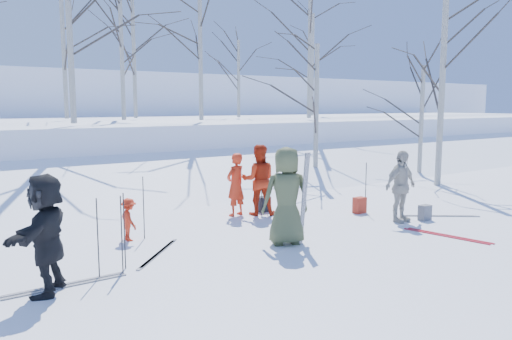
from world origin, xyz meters
TOP-DOWN VIEW (x-y plane):
  - ground at (0.00, 0.00)m, footprint 120.00×120.00m
  - snow_ramp at (0.00, 7.00)m, footprint 70.00×9.49m
  - snow_plateau at (0.00, 17.00)m, footprint 70.00×18.00m
  - far_hill at (0.00, 38.00)m, footprint 90.00×30.00m
  - skier_olive_center at (-0.50, -0.33)m, footprint 1.15×0.95m
  - skier_red_north at (0.05, 2.51)m, footprint 0.68×0.54m
  - skier_redor_behind at (0.60, 2.27)m, footprint 1.12×1.05m
  - skier_red_seated at (-3.07, 1.74)m, footprint 0.35×0.59m
  - skier_cream_east at (3.00, -0.33)m, footprint 1.04×0.46m
  - skier_grey_west at (-5.12, -0.42)m, footprint 1.39×1.72m
  - dog at (0.45, 0.53)m, footprint 0.36×0.57m
  - upright_ski_left at (-0.27, -0.59)m, footprint 0.11×0.17m
  - upright_ski_right at (-0.18, -0.53)m, footprint 0.09×0.23m
  - ski_pair_a at (-2.95, 0.50)m, footprint 2.10×2.10m
  - ski_pair_b at (-4.84, -0.27)m, footprint 0.28×1.91m
  - ski_pair_c at (2.77, -1.82)m, footprint 0.93×1.98m
  - ski_pair_d at (4.33, -0.52)m, footprint 2.01×2.09m
  - ski_pole_a at (3.07, 0.86)m, footprint 0.02×0.02m
  - ski_pole_b at (3.54, 0.19)m, footprint 0.02×0.02m
  - ski_pole_c at (-4.29, -0.19)m, footprint 0.02×0.02m
  - ski_pole_d at (0.61, 2.13)m, footprint 0.02×0.02m
  - ski_pole_e at (-3.90, -0.21)m, footprint 0.02×0.02m
  - ski_pole_f at (1.09, 2.57)m, footprint 0.02×0.02m
  - ski_pole_g at (-2.75, 1.71)m, footprint 0.02×0.02m
  - ski_pole_h at (-3.77, 0.03)m, footprint 0.02×0.02m
  - backpack_red at (2.92, 0.92)m, footprint 0.32×0.22m
  - backpack_grey at (3.65, -0.58)m, footprint 0.30×0.20m
  - backpack_dark at (0.93, 2.51)m, footprint 0.34×0.24m
  - birch_plateau_b at (-2.06, 9.74)m, footprint 5.20×5.20m
  - birch_plateau_c at (2.37, 15.50)m, footprint 4.65×4.65m
  - birch_plateau_d at (9.38, 10.65)m, footprint 5.34×5.34m
  - birch_plateau_e at (7.18, 13.61)m, footprint 3.31×3.31m
  - birch_plateau_f at (0.73, 12.56)m, footprint 4.09×4.09m
  - birch_plateau_g at (3.40, 10.60)m, footprint 4.29×4.29m
  - birch_plateau_h at (13.17, 14.86)m, footprint 4.77×4.77m
  - birch_plateau_j at (-0.74, 16.16)m, footprint 4.88×4.88m
  - birch_edge_b at (8.55, 2.60)m, footprint 5.38×5.38m
  - birch_edge_c at (10.05, 4.55)m, footprint 3.67×3.67m
  - birch_edge_e at (5.66, 5.85)m, footprint 4.13×4.13m

SIDE VIEW (x-z plane):
  - ground at x=0.00m, z-range 0.00..0.00m
  - ski_pair_a at x=-2.95m, z-range 0.00..0.02m
  - ski_pair_b at x=-4.84m, z-range 0.00..0.02m
  - ski_pair_c at x=2.77m, z-range 0.00..0.02m
  - ski_pair_d at x=4.33m, z-range 0.00..0.02m
  - snow_ramp at x=0.00m, z-range -1.91..2.21m
  - backpack_grey at x=3.65m, z-range 0.00..0.38m
  - backpack_dark at x=0.93m, z-range 0.00..0.40m
  - backpack_red at x=2.92m, z-range 0.00..0.42m
  - dog at x=0.45m, z-range 0.00..0.44m
  - skier_red_seated at x=-3.07m, z-range 0.00..0.90m
  - ski_pole_a at x=3.07m, z-range 0.00..1.34m
  - ski_pole_b at x=3.54m, z-range 0.00..1.34m
  - ski_pole_c at x=-4.29m, z-range 0.00..1.34m
  - ski_pole_d at x=0.61m, z-range 0.00..1.34m
  - ski_pole_e at x=-3.90m, z-range 0.00..1.34m
  - ski_pole_f at x=1.09m, z-range 0.00..1.34m
  - ski_pole_g at x=-2.75m, z-range 0.00..1.34m
  - ski_pole_h at x=-3.77m, z-range 0.00..1.34m
  - skier_red_north at x=0.05m, z-range 0.00..1.62m
  - skier_cream_east at x=3.00m, z-range 0.00..1.75m
  - skier_redor_behind at x=0.60m, z-range 0.00..1.83m
  - skier_grey_west at x=-5.12m, z-range 0.00..1.84m
  - upright_ski_left at x=-0.27m, z-range 0.00..1.90m
  - upright_ski_right at x=-0.18m, z-range 0.00..1.90m
  - snow_plateau at x=0.00m, z-range -0.10..2.10m
  - skier_olive_center at x=-0.50m, z-range 0.00..2.01m
  - far_hill at x=0.00m, z-range -1.00..5.00m
  - birch_edge_c at x=10.05m, z-range 0.00..4.38m
  - birch_edge_e at x=5.66m, z-range 0.00..5.05m
  - birch_edge_b at x=8.55m, z-range 0.00..6.83m
  - birch_plateau_e at x=7.18m, z-range 2.20..6.08m
  - birch_plateau_f at x=0.73m, z-range 2.20..7.18m
  - birch_plateau_g at x=3.40m, z-range 2.20..7.48m
  - birch_plateau_c at x=2.37m, z-range 2.20..7.99m
  - birch_plateau_h at x=13.17m, z-range 2.20..8.16m
  - birch_plateau_j at x=-0.74m, z-range 2.20..8.31m
  - birch_plateau_b at x=-2.06m, z-range 2.20..8.78m
  - birch_plateau_d at x=9.38m, z-range 2.20..8.97m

